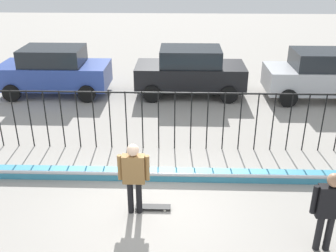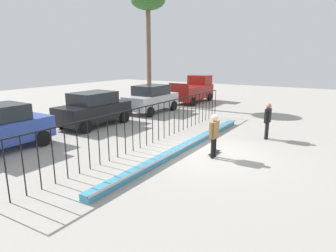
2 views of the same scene
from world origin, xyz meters
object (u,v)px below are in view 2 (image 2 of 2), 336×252
skateboarder (214,132)px  parked_car_black (94,109)px  pickup_truck (193,90)px  palm_tree_tall (148,5)px  camera_operator (268,118)px  parked_car_silver (151,98)px  skateboard (214,153)px

skateboarder → parked_car_black: size_ratio=0.39×
pickup_truck → palm_tree_tall: palm_tree_tall is taller
skateboarder → palm_tree_tall: bearing=60.3°
parked_car_black → pickup_truck: bearing=-3.9°
pickup_truck → palm_tree_tall: size_ratio=0.54×
camera_operator → parked_car_silver: parked_car_silver is taller
pickup_truck → parked_car_silver: bearing=172.2°
skateboarder → camera_operator: 3.91m
camera_operator → palm_tree_tall: bearing=-107.0°
skateboarder → skateboard: skateboarder is taller
parked_car_silver → pickup_truck: (5.83, -0.28, 0.06)m
skateboard → camera_operator: (3.38, -1.18, 0.96)m
skateboarder → pickup_truck: size_ratio=0.36×
skateboard → parked_car_silver: size_ratio=0.19×
pickup_truck → palm_tree_tall: bearing=137.3°
skateboard → parked_car_black: size_ratio=0.19×
skateboarder → skateboard: 1.04m
skateboard → palm_tree_tall: bearing=40.7°
parked_car_silver → skateboarder: bearing=-134.4°
parked_car_black → skateboarder: bearing=-100.5°
skateboard → parked_car_black: (0.97, 7.76, 0.91)m
skateboard → parked_car_black: 7.88m
skateboard → camera_operator: bearing=-26.1°
parked_car_silver → skateboard: bearing=-133.1°
camera_operator → pickup_truck: bearing=-126.0°
palm_tree_tall → skateboard: bearing=-132.5°
skateboard → parked_car_silver: bearing=44.0°
parked_car_silver → pickup_truck: pickup_truck is taller
parked_car_black → parked_car_silver: (5.10, -0.31, 0.00)m
skateboard → camera_operator: camera_operator is taller
camera_operator → palm_tree_tall: size_ratio=0.19×
parked_car_black → parked_car_silver: 5.11m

